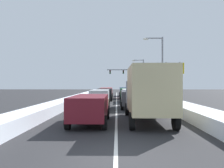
% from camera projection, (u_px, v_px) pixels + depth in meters
% --- Properties ---
extents(ground_plane, '(130.93, 130.93, 0.00)m').
position_uv_depth(ground_plane, '(117.00, 103.00, 27.04)').
color(ground_plane, '#28282B').
extents(lane_stripe_between_right_lane_and_center_lane, '(0.14, 55.39, 0.01)m').
position_uv_depth(lane_stripe_between_right_lane_and_center_lane, '(117.00, 100.00, 32.07)').
color(lane_stripe_between_right_lane_and_center_lane, silver).
rests_on(lane_stripe_between_right_lane_and_center_lane, ground).
extents(snow_bank_right_shoulder, '(1.85, 55.39, 0.79)m').
position_uv_depth(snow_bank_right_shoulder, '(153.00, 97.00, 31.96)').
color(snow_bank_right_shoulder, silver).
rests_on(snow_bank_right_shoulder, ground).
extents(snow_bank_left_shoulder, '(1.60, 55.39, 0.78)m').
position_uv_depth(snow_bank_left_shoulder, '(80.00, 97.00, 32.19)').
color(snow_bank_left_shoulder, silver).
rests_on(snow_bank_left_shoulder, ground).
extents(box_truck_right_lane_nearest, '(2.53, 7.20, 3.36)m').
position_uv_depth(box_truck_right_lane_nearest, '(147.00, 91.00, 13.79)').
color(box_truck_right_lane_nearest, slate).
rests_on(box_truck_right_lane_nearest, ground).
extents(suv_charcoal_right_lane_second, '(2.16, 4.90, 1.67)m').
position_uv_depth(suv_charcoal_right_lane_second, '(132.00, 98.00, 21.56)').
color(suv_charcoal_right_lane_second, '#38383D').
rests_on(suv_charcoal_right_lane_second, ground).
extents(suv_white_right_lane_third, '(2.16, 4.90, 1.67)m').
position_uv_depth(suv_white_right_lane_third, '(130.00, 94.00, 28.79)').
color(suv_white_right_lane_third, silver).
rests_on(suv_white_right_lane_third, ground).
extents(suv_green_right_lane_fourth, '(2.16, 4.90, 1.67)m').
position_uv_depth(suv_green_right_lane_fourth, '(126.00, 92.00, 35.21)').
color(suv_green_right_lane_fourth, '#1E5633').
rests_on(suv_green_right_lane_fourth, ground).
extents(suv_navy_right_lane_fifth, '(2.16, 4.90, 1.67)m').
position_uv_depth(suv_navy_right_lane_fifth, '(125.00, 91.00, 42.54)').
color(suv_navy_right_lane_fifth, navy).
rests_on(suv_navy_right_lane_fifth, ground).
extents(suv_maroon_center_lane_nearest, '(2.16, 4.90, 1.67)m').
position_uv_depth(suv_maroon_center_lane_nearest, '(90.00, 107.00, 13.15)').
color(suv_maroon_center_lane_nearest, maroon).
rests_on(suv_maroon_center_lane_nearest, ground).
extents(sedan_tan_center_lane_second, '(2.00, 4.50, 1.51)m').
position_uv_depth(sedan_tan_center_lane_second, '(97.00, 103.00, 19.01)').
color(sedan_tan_center_lane_second, '#937F60').
rests_on(sedan_tan_center_lane_second, ground).
extents(suv_silver_center_lane_third, '(2.16, 4.90, 1.67)m').
position_uv_depth(suv_silver_center_lane_third, '(100.00, 96.00, 25.28)').
color(suv_silver_center_lane_third, '#B7BABF').
rests_on(suv_silver_center_lane_third, ground).
extents(suv_black_center_lane_fourth, '(2.16, 4.90, 1.67)m').
position_uv_depth(suv_black_center_lane_fourth, '(105.00, 93.00, 31.53)').
color(suv_black_center_lane_fourth, black).
rests_on(suv_black_center_lane_fourth, ground).
extents(suv_red_center_lane_fifth, '(2.16, 4.90, 1.67)m').
position_uv_depth(suv_red_center_lane_fifth, '(106.00, 92.00, 37.74)').
color(suv_red_center_lane_fifth, maroon).
rests_on(suv_red_center_lane_fifth, ground).
extents(traffic_light_gantry, '(7.54, 0.47, 6.20)m').
position_uv_depth(traffic_light_gantry, '(127.00, 75.00, 57.17)').
color(traffic_light_gantry, slate).
rests_on(traffic_light_gantry, ground).
extents(street_lamp_right_near, '(2.66, 0.36, 8.55)m').
position_uv_depth(street_lamp_right_near, '(160.00, 63.00, 29.42)').
color(street_lamp_right_near, gray).
rests_on(street_lamp_right_near, ground).
extents(street_lamp_right_mid, '(2.66, 0.36, 7.77)m').
position_uv_depth(street_lamp_right_mid, '(142.00, 73.00, 49.57)').
color(street_lamp_right_mid, gray).
rests_on(street_lamp_right_mid, ground).
extents(roadside_sign_right, '(3.20, 0.16, 5.50)m').
position_uv_depth(roadside_sign_right, '(173.00, 72.00, 32.06)').
color(roadside_sign_right, '#59595B').
rests_on(roadside_sign_right, ground).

